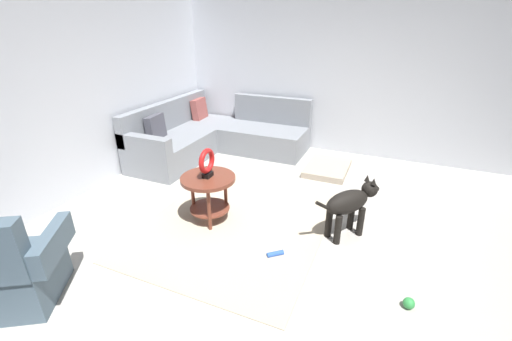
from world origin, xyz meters
TOP-DOWN VIEW (x-y plane):
  - ground_plane at (0.00, 0.00)m, footprint 6.00×6.00m
  - wall_back at (0.00, 2.94)m, footprint 6.00×0.12m
  - wall_right at (2.94, 0.00)m, footprint 0.12×6.00m
  - area_rug at (0.15, 0.70)m, footprint 2.30×1.90m
  - sectional_couch at (1.99, 2.02)m, footprint 2.20×2.25m
  - armchair at (-1.58, 1.82)m, footprint 0.93×1.00m
  - side_table at (0.11, 1.02)m, footprint 0.60×0.60m
  - torus_sculpture at (0.11, 1.02)m, footprint 0.28×0.08m
  - dog_bed_mat at (1.98, 0.08)m, footprint 0.80×0.60m
  - dog at (0.43, -0.46)m, footprint 0.70×0.56m
  - dog_toy_ball at (-0.40, -1.09)m, footprint 0.09×0.09m
  - dog_toy_rope at (-0.21, 0.11)m, footprint 0.15×0.16m

SIDE VIEW (x-z plane):
  - ground_plane at x=0.00m, z-range -0.10..0.00m
  - area_rug at x=0.15m, z-range 0.00..0.01m
  - dog_toy_rope at x=-0.21m, z-range 0.00..0.05m
  - dog_bed_mat at x=1.98m, z-range 0.00..0.09m
  - dog_toy_ball at x=-0.40m, z-range 0.00..0.09m
  - sectional_couch at x=1.99m, z-range -0.15..0.73m
  - armchair at x=-1.58m, z-range -0.12..0.76m
  - dog at x=0.43m, z-range 0.06..0.69m
  - side_table at x=0.11m, z-range 0.15..0.69m
  - torus_sculpture at x=0.11m, z-range 0.55..0.87m
  - wall_back at x=0.00m, z-range 0.00..2.70m
  - wall_right at x=2.94m, z-range 0.00..2.70m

